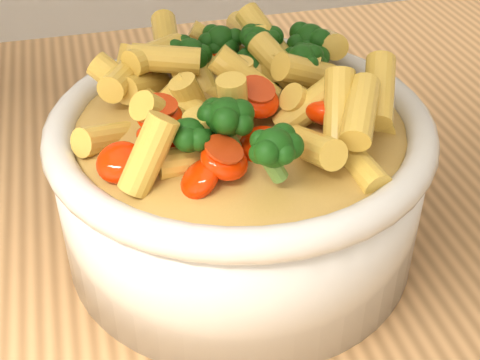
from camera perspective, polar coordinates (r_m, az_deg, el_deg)
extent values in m
cube|color=tan|center=(0.48, -1.99, -8.12)|extent=(1.20, 0.80, 0.04)
cylinder|color=silver|center=(0.45, 0.00, -0.48)|extent=(0.24, 0.24, 0.09)
ellipsoid|color=silver|center=(0.47, 0.00, -3.36)|extent=(0.22, 0.22, 0.04)
torus|color=silver|center=(0.42, 0.00, 4.64)|extent=(0.25, 0.25, 0.02)
ellipsoid|color=gold|center=(0.42, 0.00, 4.64)|extent=(0.21, 0.21, 0.02)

